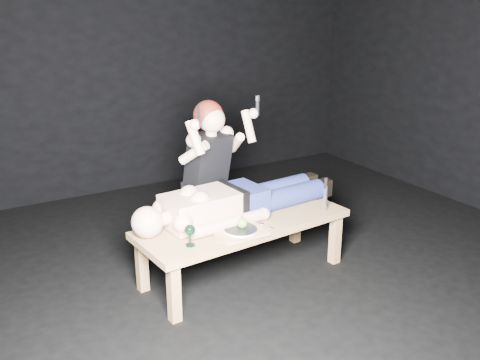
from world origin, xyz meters
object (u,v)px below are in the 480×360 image
at_px(table, 243,248).
at_px(serving_tray, 241,232).
at_px(goblet, 190,235).
at_px(carving_knife, 325,194).
at_px(kneeling_woman, 202,175).
at_px(lying_man, 239,196).

height_order(table, serving_tray, serving_tray).
distance_m(table, goblet, 0.63).
bearing_deg(goblet, carving_knife, 1.90).
height_order(kneeling_woman, goblet, kneeling_woman).
bearing_deg(kneeling_woman, goblet, -134.23).
xyz_separation_m(lying_man, kneeling_woman, (-0.10, 0.42, 0.06)).
bearing_deg(serving_tray, carving_knife, 3.31).
bearing_deg(lying_man, table, -111.50).
xyz_separation_m(lying_man, serving_tray, (-0.18, -0.33, -0.13)).
distance_m(lying_man, kneeling_woman, 0.44).
height_order(lying_man, goblet, lying_man).
relative_size(serving_tray, carving_knife, 1.28).
distance_m(lying_man, carving_knife, 0.66).
bearing_deg(serving_tray, table, 54.09).
xyz_separation_m(goblet, carving_knife, (1.16, 0.04, 0.06)).
distance_m(kneeling_woman, goblet, 0.89).
bearing_deg(carving_knife, lying_man, 150.45).
height_order(goblet, carving_knife, carving_knife).
bearing_deg(kneeling_woman, carving_knife, -57.57).
bearing_deg(serving_tray, lying_man, 61.10).
xyz_separation_m(serving_tray, carving_knife, (0.78, 0.04, 0.12)).
distance_m(table, carving_knife, 0.75).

